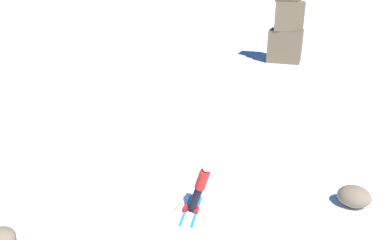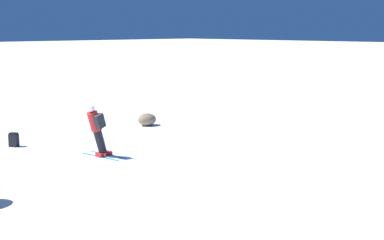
# 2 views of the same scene
# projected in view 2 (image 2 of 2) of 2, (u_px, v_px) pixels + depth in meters

# --- Properties ---
(ground_plane) EXTENTS (300.00, 300.00, 0.00)m
(ground_plane) POSITION_uv_depth(u_px,v_px,m) (77.00, 161.00, 16.66)
(ground_plane) COLOR white
(skier) EXTENTS (1.28, 1.76, 1.81)m
(skier) POSITION_uv_depth(u_px,v_px,m) (97.00, 127.00, 16.94)
(skier) COLOR #1E7AC6
(skier) RESTS_ON ground
(spare_backpack) EXTENTS (0.34, 0.37, 0.50)m
(spare_backpack) POSITION_uv_depth(u_px,v_px,m) (14.00, 140.00, 18.67)
(spare_backpack) COLOR black
(spare_backpack) RESTS_ON ground
(exposed_boulder_0) EXTENTS (0.82, 0.69, 0.53)m
(exposed_boulder_0) POSITION_uv_depth(u_px,v_px,m) (147.00, 119.00, 22.75)
(exposed_boulder_0) COLOR #7A664C
(exposed_boulder_0) RESTS_ON ground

